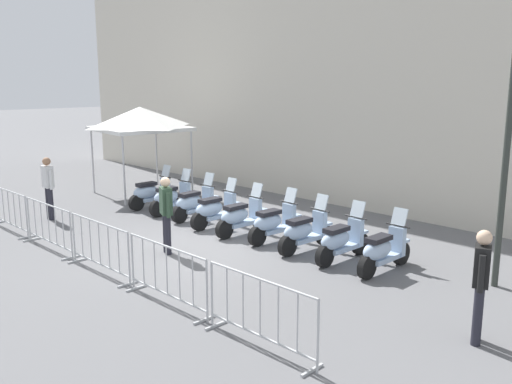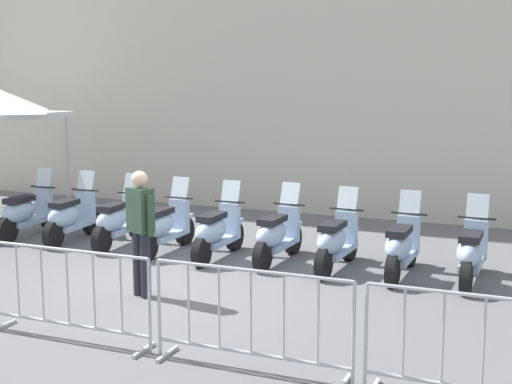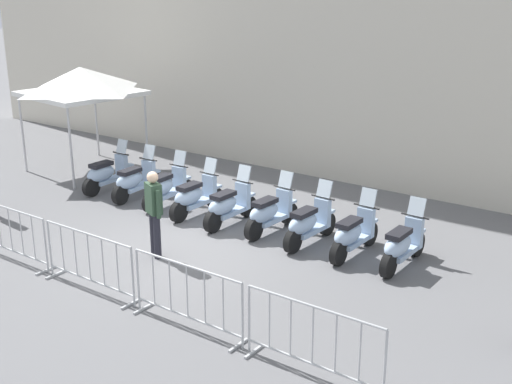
{
  "view_description": "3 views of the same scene",
  "coord_description": "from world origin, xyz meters",
  "px_view_note": "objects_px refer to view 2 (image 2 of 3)",
  "views": [
    {
      "loc": [
        10.56,
        -6.34,
        3.88
      ],
      "look_at": [
        -0.1,
        2.06,
        1.05
      ],
      "focal_mm": 39.07,
      "sensor_mm": 36.0,
      "label": 1
    },
    {
      "loc": [
        5.84,
        -7.79,
        2.93
      ],
      "look_at": [
        0.36,
        1.98,
        1.12
      ],
      "focal_mm": 49.04,
      "sensor_mm": 36.0,
      "label": 2
    },
    {
      "loc": [
        9.46,
        -7.93,
        5.19
      ],
      "look_at": [
        0.49,
        1.8,
        0.89
      ],
      "focal_mm": 46.32,
      "sensor_mm": 36.0,
      "label": 3
    }
  ],
  "objects_px": {
    "motorcycle_2": "(118,221)",
    "barrier_segment_4": "(483,353)",
    "motorcycle_4": "(217,232)",
    "motorcycle_7": "(401,248)",
    "barrier_segment_2": "(68,295)",
    "motorcycle_1": "(70,217)",
    "barrier_segment_3": "(251,321)",
    "motorcycle_0": "(26,213)",
    "officer_near_row_end": "(141,226)",
    "motorcycle_6": "(336,242)",
    "motorcycle_3": "(164,227)",
    "motorcycle_5": "(277,235)",
    "motorcycle_8": "(471,253)"
  },
  "relations": [
    {
      "from": "motorcycle_4",
      "to": "motorcycle_7",
      "type": "xyz_separation_m",
      "value": [
        2.97,
        0.44,
        0.0
      ]
    },
    {
      "from": "barrier_segment_2",
      "to": "barrier_segment_3",
      "type": "height_order",
      "value": "same"
    },
    {
      "from": "motorcycle_6",
      "to": "barrier_segment_4",
      "type": "distance_m",
      "value": 4.68
    },
    {
      "from": "barrier_segment_2",
      "to": "officer_near_row_end",
      "type": "height_order",
      "value": "officer_near_row_end"
    },
    {
      "from": "motorcycle_5",
      "to": "barrier_segment_2",
      "type": "height_order",
      "value": "motorcycle_5"
    },
    {
      "from": "motorcycle_2",
      "to": "motorcycle_4",
      "type": "height_order",
      "value": "same"
    },
    {
      "from": "motorcycle_0",
      "to": "motorcycle_4",
      "type": "xyz_separation_m",
      "value": [
        3.99,
        0.36,
        0.0
      ]
    },
    {
      "from": "motorcycle_7",
      "to": "barrier_segment_3",
      "type": "relative_size",
      "value": 0.81
    },
    {
      "from": "motorcycle_8",
      "to": "officer_near_row_end",
      "type": "height_order",
      "value": "officer_near_row_end"
    },
    {
      "from": "motorcycle_0",
      "to": "barrier_segment_3",
      "type": "relative_size",
      "value": 0.81
    },
    {
      "from": "motorcycle_2",
      "to": "motorcycle_6",
      "type": "distance_m",
      "value": 4.0
    },
    {
      "from": "barrier_segment_2",
      "to": "barrier_segment_4",
      "type": "relative_size",
      "value": 1.0
    },
    {
      "from": "motorcycle_6",
      "to": "motorcycle_2",
      "type": "bearing_deg",
      "value": -174.1
    },
    {
      "from": "motorcycle_0",
      "to": "barrier_segment_3",
      "type": "xyz_separation_m",
      "value": [
        6.69,
        -3.23,
        0.07
      ]
    },
    {
      "from": "motorcycle_3",
      "to": "motorcycle_4",
      "type": "height_order",
      "value": "same"
    },
    {
      "from": "motorcycle_7",
      "to": "barrier_segment_2",
      "type": "xyz_separation_m",
      "value": [
        -2.5,
        -4.31,
        0.07
      ]
    },
    {
      "from": "motorcycle_3",
      "to": "motorcycle_5",
      "type": "height_order",
      "value": "same"
    },
    {
      "from": "motorcycle_1",
      "to": "motorcycle_3",
      "type": "relative_size",
      "value": 0.99
    },
    {
      "from": "motorcycle_3",
      "to": "barrier_segment_3",
      "type": "height_order",
      "value": "motorcycle_3"
    },
    {
      "from": "motorcycle_8",
      "to": "officer_near_row_end",
      "type": "relative_size",
      "value": 1.0
    },
    {
      "from": "motorcycle_5",
      "to": "motorcycle_2",
      "type": "bearing_deg",
      "value": -173.06
    },
    {
      "from": "motorcycle_4",
      "to": "motorcycle_6",
      "type": "xyz_separation_m",
      "value": [
        1.98,
        0.31,
        0.0
      ]
    },
    {
      "from": "motorcycle_2",
      "to": "barrier_segment_4",
      "type": "distance_m",
      "value": 7.64
    },
    {
      "from": "motorcycle_6",
      "to": "motorcycle_8",
      "type": "distance_m",
      "value": 2.01
    },
    {
      "from": "motorcycle_0",
      "to": "barrier_segment_4",
      "type": "distance_m",
      "value": 9.39
    },
    {
      "from": "motorcycle_6",
      "to": "motorcycle_7",
      "type": "bearing_deg",
      "value": 7.55
    },
    {
      "from": "motorcycle_7",
      "to": "motorcycle_8",
      "type": "xyz_separation_m",
      "value": [
        0.99,
        0.16,
        0.0
      ]
    },
    {
      "from": "motorcycle_0",
      "to": "motorcycle_3",
      "type": "distance_m",
      "value": 3.01
    },
    {
      "from": "motorcycle_3",
      "to": "officer_near_row_end",
      "type": "relative_size",
      "value": 1.0
    },
    {
      "from": "motorcycle_6",
      "to": "motorcycle_7",
      "type": "distance_m",
      "value": 1.0
    },
    {
      "from": "motorcycle_4",
      "to": "motorcycle_8",
      "type": "height_order",
      "value": "same"
    },
    {
      "from": "motorcycle_5",
      "to": "barrier_segment_3",
      "type": "height_order",
      "value": "motorcycle_5"
    },
    {
      "from": "barrier_segment_2",
      "to": "barrier_segment_4",
      "type": "xyz_separation_m",
      "value": [
        4.44,
        0.55,
        0.0
      ]
    },
    {
      "from": "motorcycle_4",
      "to": "barrier_segment_4",
      "type": "bearing_deg",
      "value": -34.0
    },
    {
      "from": "barrier_segment_3",
      "to": "officer_near_row_end",
      "type": "relative_size",
      "value": 1.24
    },
    {
      "from": "motorcycle_4",
      "to": "barrier_segment_3",
      "type": "height_order",
      "value": "motorcycle_4"
    },
    {
      "from": "barrier_segment_3",
      "to": "motorcycle_2",
      "type": "bearing_deg",
      "value": 143.39
    },
    {
      "from": "motorcycle_8",
      "to": "barrier_segment_3",
      "type": "xyz_separation_m",
      "value": [
        -1.26,
        -4.2,
        0.07
      ]
    },
    {
      "from": "motorcycle_0",
      "to": "barrier_segment_3",
      "type": "distance_m",
      "value": 7.43
    },
    {
      "from": "motorcycle_3",
      "to": "barrier_segment_3",
      "type": "relative_size",
      "value": 0.81
    },
    {
      "from": "motorcycle_2",
      "to": "officer_near_row_end",
      "type": "bearing_deg",
      "value": -43.59
    },
    {
      "from": "motorcycle_2",
      "to": "motorcycle_0",
      "type": "bearing_deg",
      "value": -172.56
    },
    {
      "from": "motorcycle_2",
      "to": "officer_near_row_end",
      "type": "height_order",
      "value": "officer_near_row_end"
    },
    {
      "from": "motorcycle_0",
      "to": "motorcycle_4",
      "type": "distance_m",
      "value": 4.01
    },
    {
      "from": "motorcycle_4",
      "to": "motorcycle_7",
      "type": "height_order",
      "value": "same"
    },
    {
      "from": "motorcycle_8",
      "to": "motorcycle_1",
      "type": "bearing_deg",
      "value": -173.11
    },
    {
      "from": "officer_near_row_end",
      "to": "motorcycle_4",
      "type": "bearing_deg",
      "value": 94.88
    },
    {
      "from": "motorcycle_6",
      "to": "officer_near_row_end",
      "type": "bearing_deg",
      "value": -125.69
    },
    {
      "from": "motorcycle_2",
      "to": "motorcycle_5",
      "type": "height_order",
      "value": "same"
    },
    {
      "from": "motorcycle_1",
      "to": "barrier_segment_3",
      "type": "bearing_deg",
      "value": -30.5
    }
  ]
}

